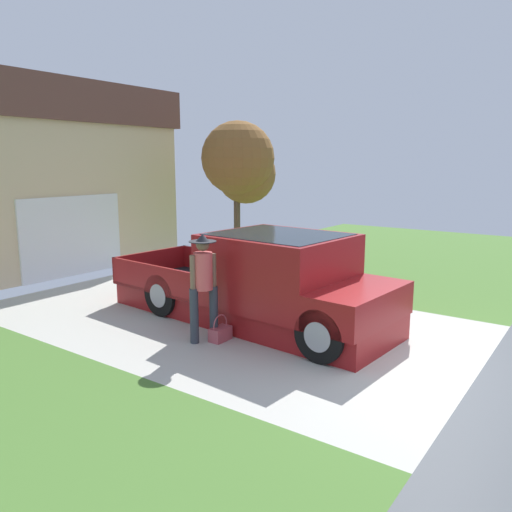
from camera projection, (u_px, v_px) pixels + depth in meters
pickup_truck at (268, 283)px, 8.80m from camera, size 2.35×5.62×1.64m
person_with_hat at (203, 280)px, 7.89m from camera, size 0.44×0.43×1.74m
handbag at (220, 333)px, 8.09m from camera, size 0.37×0.21×0.44m
front_yard_tree at (241, 164)px, 14.14m from camera, size 2.34×2.04×3.98m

